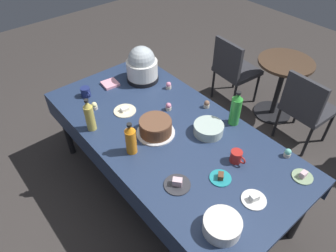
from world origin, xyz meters
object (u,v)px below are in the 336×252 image
(cupcake_vanilla, at_px, (169,86))
(round_cafe_table, at_px, (282,79))
(frosted_layer_cake, at_px, (155,127))
(dessert_plate_cream, at_px, (125,110))
(glass_salad_bowl, at_px, (208,129))
(coffee_mug_navy, at_px, (86,92))
(cupcake_mint, at_px, (207,104))
(cupcake_rose, at_px, (168,107))
(dessert_plate_teal, at_px, (220,177))
(dessert_plate_white, at_px, (254,199))
(soda_bottle_lime_soda, at_px, (236,109))
(ceramic_snack_bowl, at_px, (222,226))
(coffee_mug_red, at_px, (236,157))
(potluck_table, at_px, (168,136))
(cupcake_berry, at_px, (288,153))
(maroon_chair_right, at_px, (306,106))
(maroon_chair_left, at_px, (234,68))
(soda_bottle_orange_juice, at_px, (131,139))
(soda_bottle_ginger_ale, at_px, (90,116))
(dessert_plate_sage, at_px, (303,176))
(dessert_plate_charcoal, at_px, (177,184))
(cupcake_lemon, at_px, (94,106))

(cupcake_vanilla, relative_size, round_cafe_table, 0.09)
(frosted_layer_cake, xyz_separation_m, dessert_plate_cream, (-0.38, -0.03, -0.05))
(glass_salad_bowl, height_order, coffee_mug_navy, coffee_mug_navy)
(cupcake_mint, xyz_separation_m, cupcake_rose, (-0.18, -0.27, 0.00))
(dessert_plate_teal, xyz_separation_m, coffee_mug_navy, (-1.41, -0.23, 0.03))
(dessert_plate_white, distance_m, soda_bottle_lime_soda, 0.75)
(ceramic_snack_bowl, xyz_separation_m, coffee_mug_red, (-0.30, 0.47, 0.00))
(cupcake_vanilla, bearing_deg, potluck_table, -40.53)
(frosted_layer_cake, bearing_deg, cupcake_berry, 35.86)
(potluck_table, distance_m, cupcake_vanilla, 0.59)
(potluck_table, relative_size, coffee_mug_navy, 17.67)
(soda_bottle_lime_soda, distance_m, maroon_chair_right, 1.09)
(ceramic_snack_bowl, distance_m, dessert_plate_white, 0.31)
(soda_bottle_lime_soda, height_order, maroon_chair_left, soda_bottle_lime_soda)
(soda_bottle_lime_soda, distance_m, soda_bottle_orange_juice, 0.86)
(coffee_mug_navy, bearing_deg, dessert_plate_teal, 9.30)
(cupcake_vanilla, bearing_deg, coffee_mug_red, -12.13)
(dessert_plate_teal, xyz_separation_m, maroon_chair_right, (-0.19, 1.51, -0.27))
(frosted_layer_cake, relative_size, maroon_chair_right, 0.36)
(potluck_table, bearing_deg, soda_bottle_ginger_ale, -132.49)
(frosted_layer_cake, distance_m, cupcake_rose, 0.31)
(potluck_table, distance_m, maroon_chair_left, 1.59)
(ceramic_snack_bowl, bearing_deg, cupcake_berry, 96.66)
(dessert_plate_sage, height_order, cupcake_rose, cupcake_rose)
(round_cafe_table, bearing_deg, soda_bottle_lime_soda, -75.62)
(cupcake_mint, height_order, maroon_chair_right, maroon_chair_right)
(ceramic_snack_bowl, xyz_separation_m, soda_bottle_lime_soda, (-0.58, 0.78, 0.10))
(soda_bottle_lime_soda, xyz_separation_m, maroon_chair_left, (-0.82, 1.01, -0.40))
(cupcake_mint, bearing_deg, soda_bottle_lime_soda, 4.18)
(dessert_plate_teal, distance_m, dessert_plate_sage, 0.56)
(cupcake_rose, bearing_deg, coffee_mug_red, -0.81)
(maroon_chair_left, bearing_deg, coffee_mug_navy, -98.73)
(dessert_plate_cream, height_order, cupcake_mint, cupcake_mint)
(dessert_plate_cream, height_order, cupcake_rose, cupcake_rose)
(cupcake_vanilla, distance_m, coffee_mug_navy, 0.75)
(glass_salad_bowl, bearing_deg, ceramic_snack_bowl, -40.25)
(dessert_plate_white, xyz_separation_m, soda_bottle_lime_soda, (-0.58, 0.47, 0.13))
(ceramic_snack_bowl, distance_m, cupcake_rose, 1.16)
(cupcake_vanilla, bearing_deg, dessert_plate_charcoal, -37.12)
(dessert_plate_teal, height_order, cupcake_mint, cupcake_mint)
(cupcake_rose, bearing_deg, dessert_plate_charcoal, -35.86)
(round_cafe_table, bearing_deg, frosted_layer_cake, -89.69)
(dessert_plate_cream, bearing_deg, soda_bottle_ginger_ale, -87.31)
(potluck_table, relative_size, cupcake_lemon, 32.59)
(dessert_plate_cream, bearing_deg, round_cafe_table, 78.46)
(dessert_plate_charcoal, bearing_deg, round_cafe_table, 103.92)
(dessert_plate_white, relative_size, soda_bottle_orange_juice, 0.60)
(cupcake_mint, distance_m, soda_bottle_orange_juice, 0.80)
(dessert_plate_cream, xyz_separation_m, cupcake_rose, (0.22, 0.30, 0.02))
(cupcake_berry, bearing_deg, cupcake_rose, -162.08)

